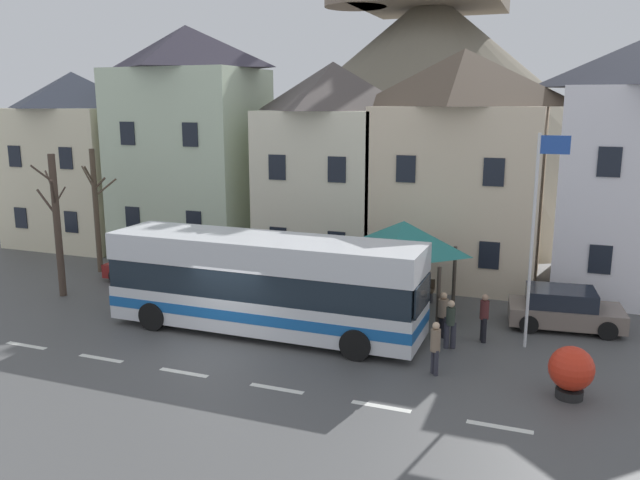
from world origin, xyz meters
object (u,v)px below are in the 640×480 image
hilltop_castle (428,96)px  pedestrian_01 (484,317)px  harbour_buoy (571,370)px  pedestrian_02 (443,311)px  bus_shelter (404,237)px  public_bench (413,288)px  pedestrian_03 (435,345)px  townhouse_00 (78,160)px  parked_car_00 (154,268)px  bare_tree_00 (96,209)px  townhouse_02 (333,166)px  flagpole (536,226)px  townhouse_03 (460,167)px  parked_car_01 (564,309)px  transit_bus (264,285)px  pedestrian_00 (450,324)px  townhouse_01 (190,143)px  bare_tree_02 (57,223)px

hilltop_castle → pedestrian_01: 30.57m
harbour_buoy → pedestrian_02: bearing=140.2°
bus_shelter → public_bench: (-0.03, 1.98, -2.48)m
pedestrian_03 → harbour_buoy: bearing=-3.4°
townhouse_00 → parked_car_00: townhouse_00 is taller
pedestrian_01 → bare_tree_00: 18.27m
townhouse_02 → pedestrian_02: (6.94, -8.25, -3.92)m
parked_car_00 → harbour_buoy: bearing=160.3°
bus_shelter → pedestrian_01: 4.21m
townhouse_00 → flagpole: size_ratio=1.37×
townhouse_03 → parked_car_01: townhouse_03 is taller
townhouse_03 → public_bench: bearing=-105.0°
townhouse_03 → public_bench: size_ratio=5.84×
townhouse_02 → parked_car_00: size_ratio=2.32×
pedestrian_02 → flagpole: bearing=1.4°
transit_bus → pedestrian_03: bearing=-12.9°
public_bench → bus_shelter: bearing=-89.2°
pedestrian_00 → public_bench: size_ratio=0.94×
pedestrian_03 → pedestrian_02: bearing=96.1°
harbour_buoy → parked_car_00: bearing=161.7°
parked_car_00 → pedestrian_00: 14.00m
townhouse_01 → bare_tree_02: townhouse_01 is taller
townhouse_03 → pedestrian_00: (1.23, -8.68, -4.19)m
hilltop_castle → townhouse_01: bearing=-110.5°
public_bench → bare_tree_02: size_ratio=0.30×
parked_car_00 → bare_tree_00: bearing=-10.3°
townhouse_00 → bare_tree_00: (5.09, -4.78, -1.71)m
hilltop_castle → parked_car_00: size_ratio=9.33×
pedestrian_02 → bare_tree_00: 16.96m
pedestrian_02 → townhouse_02: bearing=130.1°
townhouse_03 → pedestrian_02: townhouse_03 is taller
transit_bus → parked_car_01: bearing=23.5°
transit_bus → public_bench: transit_bus is taller
townhouse_02 → pedestrian_01: bearing=-44.7°
hilltop_castle → transit_bus: hilltop_castle is taller
parked_car_00 → public_bench: (11.33, 1.48, -0.15)m
hilltop_castle → transit_bus: 31.06m
parked_car_01 → bare_tree_02: bare_tree_02 is taller
hilltop_castle → pedestrian_03: (6.90, -31.78, -7.38)m
townhouse_00 → townhouse_03: townhouse_03 is taller
pedestrian_02 → flagpole: flagpole is taller
townhouse_01 → public_bench: bearing=-16.8°
townhouse_03 → hilltop_castle: (-5.74, 20.88, 3.29)m
pedestrian_01 → bare_tree_00: (-17.92, 2.79, 2.13)m
townhouse_01 → bare_tree_00: (-2.17, -4.75, -2.75)m
pedestrian_00 → transit_bus: bearing=-172.9°
pedestrian_02 → pedestrian_01: bearing=2.9°
townhouse_03 → bare_tree_00: size_ratio=1.75×
townhouse_01 → pedestrian_02: bearing=-27.8°
townhouse_00 → flagpole: bearing=-17.2°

